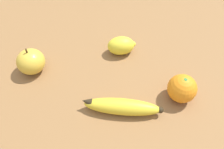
{
  "coord_description": "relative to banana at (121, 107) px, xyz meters",
  "views": [
    {
      "loc": [
        -0.06,
        -0.43,
        0.47
      ],
      "look_at": [
        0.09,
        -0.09,
        0.03
      ],
      "focal_mm": 35.0,
      "sensor_mm": 36.0,
      "label": 1
    }
  ],
  "objects": [
    {
      "name": "ground_plane",
      "position": [
        -0.07,
        0.19,
        -0.02
      ],
      "size": [
        3.0,
        3.0,
        0.0
      ],
      "primitive_type": "plane",
      "color": "olive"
    },
    {
      "name": "banana",
      "position": [
        0.0,
        0.0,
        0.0
      ],
      "size": [
        0.19,
        0.13,
        0.04
      ],
      "rotation": [
        0.0,
        0.0,
        2.61
      ],
      "color": "yellow",
      "rests_on": "ground_plane"
    },
    {
      "name": "orange",
      "position": [
        0.15,
        -0.03,
        0.02
      ],
      "size": [
        0.07,
        0.07,
        0.07
      ],
      "color": "orange",
      "rests_on": "ground_plane"
    },
    {
      "name": "apple",
      "position": [
        -0.17,
        0.23,
        0.01
      ],
      "size": [
        0.08,
        0.08,
        0.08
      ],
      "color": "gold",
      "rests_on": "ground_plane"
    },
    {
      "name": "lemon",
      "position": [
        0.09,
        0.19,
        0.01
      ],
      "size": [
        0.09,
        0.08,
        0.05
      ],
      "rotation": [
        0.0,
        0.0,
        5.96
      ],
      "color": "yellow",
      "rests_on": "ground_plane"
    }
  ]
}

